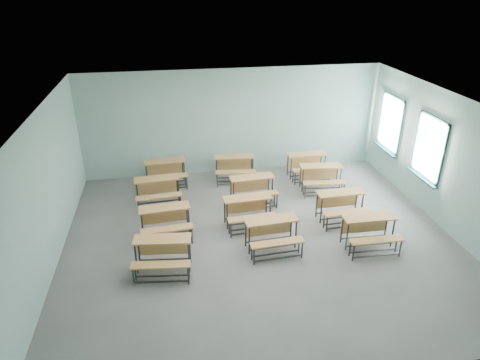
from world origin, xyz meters
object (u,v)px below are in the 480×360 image
object	(u,v)px
desk_unit_r2c2	(321,175)
desk_unit_r1c2	(342,203)
desk_unit_r0c2	(370,228)
desk_unit_r2c1	(253,186)
desk_unit_r0c0	(162,251)
desk_unit_r1c1	(248,208)
desk_unit_r0c1	(272,231)
desk_unit_r3c1	(235,165)
desk_unit_r2c0	(158,188)
desk_unit_r3c2	(308,162)
desk_unit_r1c0	(165,218)
desk_unit_r3c0	(165,170)

from	to	relation	value
desk_unit_r2c2	desk_unit_r1c2	bearing A→B (deg)	-86.33
desk_unit_r0c2	desk_unit_r2c1	xyz separation A→B (m)	(-2.16, 2.51, 0.00)
desk_unit_r0c2	desk_unit_r0c0	bearing A→B (deg)	-177.72
desk_unit_r0c0	desk_unit_r1c1	distance (m)	2.55
desk_unit_r0c1	desk_unit_r3c1	bearing A→B (deg)	89.95
desk_unit_r2c0	desk_unit_r2c1	distance (m)	2.53
desk_unit_r0c2	desk_unit_r3c2	size ratio (longest dim) A/B	0.99
desk_unit_r0c0	desk_unit_r2c2	xyz separation A→B (m)	(4.48, 2.98, 0.00)
desk_unit_r2c2	desk_unit_r3c2	size ratio (longest dim) A/B	1.04
desk_unit_r0c1	desk_unit_r1c2	bearing A→B (deg)	22.11
desk_unit_r1c0	desk_unit_r0c0	bearing A→B (deg)	-98.10
desk_unit_r2c1	desk_unit_r3c1	distance (m)	1.52
desk_unit_r3c1	desk_unit_r3c2	distance (m)	2.21
desk_unit_r0c1	desk_unit_r3c0	xyz separation A→B (m)	(-2.28, 3.74, 0.00)
desk_unit_r0c2	desk_unit_r2c0	distance (m)	5.48
desk_unit_r1c0	desk_unit_r3c1	bearing A→B (deg)	48.46
desk_unit_r1c0	desk_unit_r3c0	bearing A→B (deg)	84.39
desk_unit_r1c0	desk_unit_r1c1	bearing A→B (deg)	-0.12
desk_unit_r1c2	desk_unit_r3c2	xyz separation A→B (m)	(-0.04, 2.58, 0.00)
desk_unit_r2c1	desk_unit_r3c0	distance (m)	2.73
desk_unit_r2c0	desk_unit_r3c1	xyz separation A→B (m)	(2.27, 1.16, 0.00)
desk_unit_r0c0	desk_unit_r3c2	world-z (taller)	same
desk_unit_r3c0	desk_unit_r2c1	bearing A→B (deg)	-38.93
desk_unit_r0c0	desk_unit_r3c2	size ratio (longest dim) A/B	1.05
desk_unit_r1c2	desk_unit_r2c1	distance (m)	2.37
desk_unit_r1c0	desk_unit_r1c2	world-z (taller)	same
desk_unit_r2c2	desk_unit_r3c0	bearing A→B (deg)	171.50
desk_unit_r3c0	desk_unit_r2c0	bearing A→B (deg)	-106.72
desk_unit_r3c2	desk_unit_r0c2	bearing A→B (deg)	-89.30
desk_unit_r3c1	desk_unit_r0c0	bearing A→B (deg)	-113.10
desk_unit_r0c0	desk_unit_r2c2	bearing A→B (deg)	40.58
desk_unit_r1c0	desk_unit_r2c2	size ratio (longest dim) A/B	0.99
desk_unit_r1c0	desk_unit_r2c0	world-z (taller)	same
desk_unit_r1c2	desk_unit_r2c2	distance (m)	1.65
desk_unit_r3c0	desk_unit_r3c1	size ratio (longest dim) A/B	1.01
desk_unit_r3c2	desk_unit_r0c0	bearing A→B (deg)	-140.61
desk_unit_r3c0	desk_unit_r3c1	xyz separation A→B (m)	(2.04, -0.00, 0.00)
desk_unit_r1c0	desk_unit_r2c0	size ratio (longest dim) A/B	1.01
desk_unit_r1c0	desk_unit_r2c2	bearing A→B (deg)	16.11
desk_unit_r1c2	desk_unit_r3c1	size ratio (longest dim) A/B	0.97
desk_unit_r0c1	desk_unit_r0c2	xyz separation A→B (m)	(2.17, -0.28, 0.00)
desk_unit_r1c2	desk_unit_r3c1	xyz separation A→B (m)	(-2.24, 2.77, 0.00)
desk_unit_r1c2	desk_unit_r3c0	bearing A→B (deg)	145.64
desk_unit_r0c0	desk_unit_r2c1	bearing A→B (deg)	54.04
desk_unit_r2c2	desk_unit_r3c2	xyz separation A→B (m)	(-0.10, 0.93, 0.00)
desk_unit_r0c0	desk_unit_r2c1	xyz separation A→B (m)	(2.42, 2.60, 0.00)
desk_unit_r3c0	desk_unit_r0c1	bearing A→B (deg)	-64.31
desk_unit_r1c1	desk_unit_r3c1	xyz separation A→B (m)	(0.09, 2.63, 0.00)
desk_unit_r0c0	desk_unit_r3c1	size ratio (longest dim) A/B	1.02
desk_unit_r1c1	desk_unit_r3c1	bearing A→B (deg)	84.19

